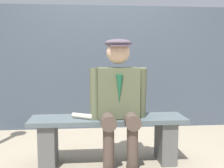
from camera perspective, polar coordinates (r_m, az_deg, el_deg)
The scene contains 5 objects.
ground_plane at distance 2.94m, azimuth -0.82°, elevation -16.67°, with size 30.00×30.00×0.00m, color gray.
bench at distance 2.83m, azimuth -0.83°, elevation -10.73°, with size 1.62×0.39×0.50m.
seated_man at distance 2.69m, azimuth 1.40°, elevation -2.41°, with size 0.59×0.56×1.31m.
rolled_magazine at distance 2.73m, azimuth -6.36°, elevation -6.91°, with size 0.05×0.05×0.23m, color beige.
stadium_wall at distance 4.19m, azimuth -2.39°, elevation 3.53°, with size 12.00×0.24×1.89m, color #3F4956.
Camera 1 is at (0.20, 2.70, 1.15)m, focal length 42.32 mm.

